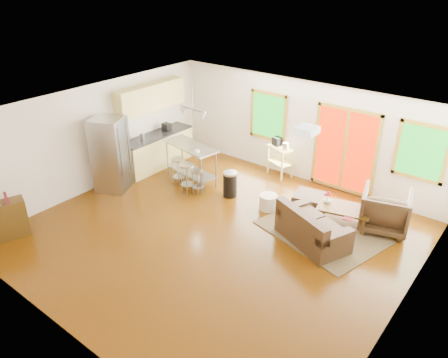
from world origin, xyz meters
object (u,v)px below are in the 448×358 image
Objects in this scene: armchair at (385,208)px; kitchen_cart at (280,151)px; rug at (322,232)px; loveseat at (311,230)px; coffee_table at (344,210)px; ottoman at (308,202)px; refrigerator at (111,154)px; island at (191,156)px.

kitchen_cart is (-3.13, 0.85, 0.21)m from armchair.
rug is 0.58m from loveseat.
coffee_table is 0.85m from armchair.
coffee_table is at bearing -5.69° from ottoman.
kitchen_cart is (2.88, 3.21, -0.22)m from refrigerator.
coffee_table is at bearing 100.76° from loveseat.
loveseat is (-0.02, -0.50, 0.30)m from rug.
armchair is 0.53× the size of refrigerator.
loveseat is at bearing -9.14° from island.
loveseat is at bearing -46.60° from kitchen_cart.
refrigerator is at bearing -131.88° from kitchen_cart.
coffee_table reaches higher than ottoman.
refrigerator is at bearing -129.03° from island.
armchair is (0.96, 1.44, 0.18)m from loveseat.
ottoman is (-0.69, 0.62, 0.20)m from rug.
loveseat is 2.70× the size of ottoman.
armchair is at bearing -3.59° from refrigerator.
ottoman is at bearing -4.81° from armchair.
armchair is at bearing 28.46° from coffee_table.
ottoman is 3.22m from island.
loveseat is 5.16m from refrigerator.
ottoman is 0.34× the size of refrigerator.
refrigerator is (-4.38, -2.04, 0.72)m from ottoman.
rug is at bearing -1.67° from island.
rug is 3.89m from island.
armchair reaches higher than coffee_table.
refrigerator reaches higher than kitchen_cart.
loveseat is 1.38× the size of coffee_table.
rug is 2.31× the size of kitchen_cart.
rug is at bearing -110.49° from coffee_table.
rug is 1.42× the size of loveseat.
rug is 2.91m from kitchen_cart.
refrigerator is 1.13× the size of island.
ottoman is 0.38× the size of island.
kitchen_cart is at bearing -30.99° from armchair.
rug is 0.68m from coffee_table.
armchair is 0.60× the size of island.
loveseat reaches higher than rug.
refrigerator is 1.98m from island.
refrigerator is at bearing -146.97° from loveseat.
rug is at bearing -9.38° from refrigerator.
kitchen_cart reaches higher than ottoman.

